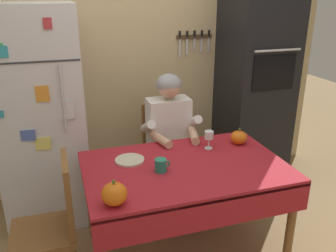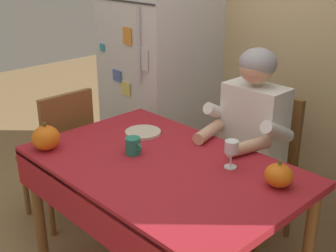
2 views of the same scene
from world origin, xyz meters
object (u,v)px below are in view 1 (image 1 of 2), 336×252
object	(u,v)px
wall_oven	(255,81)
pumpkin_medium	(239,137)
wine_glass	(209,136)
refrigerator	(41,118)
dining_table	(186,177)
pumpkin_large	(114,194)
seated_person	(171,134)
serving_tray	(130,160)
coffee_mug	(161,165)
chair_left_side	(55,221)
chair_behind_person	(164,149)

from	to	relation	value
wall_oven	pumpkin_medium	bearing A→B (deg)	-127.25
wall_oven	wine_glass	bearing A→B (deg)	-138.42
refrigerator	dining_table	size ratio (longest dim) A/B	1.29
wine_glass	pumpkin_medium	bearing A→B (deg)	2.89
refrigerator	wall_oven	xyz separation A→B (m)	(2.00, 0.04, 0.15)
wall_oven	pumpkin_large	bearing A→B (deg)	-142.28
pumpkin_medium	refrigerator	bearing A→B (deg)	156.64
seated_person	serving_tray	distance (m)	0.60
dining_table	coffee_mug	size ratio (longest dim) A/B	12.92
chair_left_side	refrigerator	bearing A→B (deg)	93.08
wall_oven	pumpkin_medium	size ratio (longest dim) A/B	16.11
pumpkin_large	serving_tray	bearing A→B (deg)	69.32
chair_left_side	coffee_mug	xyz separation A→B (m)	(0.71, 0.02, 0.27)
dining_table	serving_tray	size ratio (longest dim) A/B	6.69
seated_person	chair_left_side	size ratio (longest dim) A/B	1.34
wall_oven	coffee_mug	bearing A→B (deg)	-142.86
refrigerator	serving_tray	size ratio (longest dim) A/B	8.60
dining_table	coffee_mug	distance (m)	0.23
refrigerator	wine_glass	size ratio (longest dim) A/B	12.57
coffee_mug	serving_tray	xyz separation A→B (m)	(-0.17, 0.21, -0.04)
wine_glass	pumpkin_medium	xyz separation A→B (m)	(0.26, 0.01, -0.05)
coffee_mug	wall_oven	bearing A→B (deg)	37.14
wine_glass	serving_tray	xyz separation A→B (m)	(-0.62, -0.03, -0.10)
seated_person	chair_left_side	xyz separation A→B (m)	(-0.99, -0.64, -0.23)
wall_oven	dining_table	world-z (taller)	wall_oven
chair_left_side	serving_tray	world-z (taller)	chair_left_side
wall_oven	coffee_mug	size ratio (longest dim) A/B	19.38
wine_glass	serving_tray	distance (m)	0.63
seated_person	chair_behind_person	bearing A→B (deg)	90.00
chair_behind_person	coffee_mug	size ratio (longest dim) A/B	8.58
wall_oven	chair_left_side	size ratio (longest dim) A/B	2.26
dining_table	serving_tray	world-z (taller)	serving_tray
wall_oven	pumpkin_medium	world-z (taller)	wall_oven
dining_table	seated_person	distance (m)	0.62
chair_behind_person	coffee_mug	bearing A→B (deg)	-108.67
wall_oven	wine_glass	xyz separation A→B (m)	(-0.78, -0.69, -0.21)
dining_table	wine_glass	size ratio (longest dim) A/B	9.78
refrigerator	pumpkin_medium	bearing A→B (deg)	-23.36
dining_table	coffee_mug	bearing A→B (deg)	-175.68
chair_behind_person	serving_tray	xyz separation A→B (m)	(-0.44, -0.59, 0.24)
seated_person	pumpkin_large	size ratio (longest dim) A/B	8.03
chair_behind_person	pumpkin_medium	size ratio (longest dim) A/B	7.14
refrigerator	chair_left_side	xyz separation A→B (m)	(0.05, -0.92, -0.39)
refrigerator	serving_tray	distance (m)	0.92
seated_person	pumpkin_medium	world-z (taller)	seated_person
coffee_mug	wine_glass	size ratio (longest dim) A/B	0.76
serving_tray	chair_left_side	bearing A→B (deg)	-156.92
dining_table	chair_left_side	xyz separation A→B (m)	(-0.90, -0.03, -0.14)
seated_person	chair_left_side	world-z (taller)	seated_person
chair_behind_person	seated_person	distance (m)	0.29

